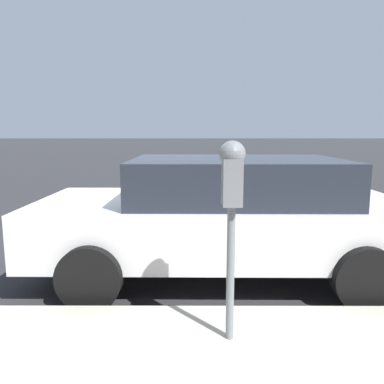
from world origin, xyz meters
name	(u,v)px	position (x,y,z in m)	size (l,w,h in m)	color
ground_plane	(156,247)	(0.00, 0.00, 0.00)	(220.00, 220.00, 0.00)	#2B2B2D
parking_meter	(232,190)	(-2.74, -0.84, 1.29)	(0.21, 0.19, 1.51)	gray
car_white	(225,213)	(-1.06, -0.94, 0.75)	(2.09, 4.29, 1.40)	silver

